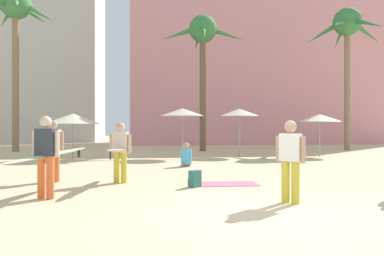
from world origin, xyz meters
name	(u,v)px	position (x,y,z in m)	size (l,w,h in m)	color
ground	(270,214)	(0.00, 0.00, 0.00)	(120.00, 120.00, 0.00)	beige
hotel_pink	(260,62)	(9.19, 28.79, 7.94)	(25.01, 8.83, 15.88)	pink
palm_tree_far_left	(347,31)	(11.02, 16.34, 7.80)	(4.96, 5.58, 9.32)	#896B4C
palm_tree_left	(203,39)	(1.50, 16.64, 7.03)	(5.35, 5.18, 8.55)	brown
palm_tree_center	(15,16)	(-9.95, 17.49, 8.29)	(4.83, 4.67, 9.96)	#896B4C
cafe_umbrella_0	(239,113)	(2.74, 12.38, 2.26)	(2.05, 2.05, 2.46)	gray
cafe_umbrella_1	(182,112)	(-0.30, 11.68, 2.23)	(2.17, 2.17, 2.43)	gray
cafe_umbrella_2	(320,118)	(6.81, 11.74, 1.98)	(2.17, 2.17, 2.17)	gray
cafe_umbrella_3	(73,119)	(-5.45, 11.65, 1.90)	(2.52, 2.52, 2.14)	gray
beach_towel	(228,184)	(0.05, 3.36, 0.01)	(1.54, 0.82, 0.01)	#EF6684
backpack	(195,179)	(-0.89, 3.01, 0.20)	(0.35, 0.35, 0.42)	#2E6A63
person_far_right	(120,150)	(-2.78, 3.85, 0.89)	(0.65, 2.80, 1.63)	gold
person_near_right	(48,154)	(-4.18, 2.05, 0.93)	(1.36, 3.01, 1.73)	orange
person_far_left	(187,158)	(-0.51, 8.00, 0.31)	(0.54, 1.04, 0.92)	tan
person_mid_right	(53,148)	(-4.62, 4.38, 0.93)	(0.61, 0.31, 1.69)	orange
person_mid_left	(290,158)	(0.72, 0.86, 0.89)	(0.51, 0.48, 1.63)	gold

